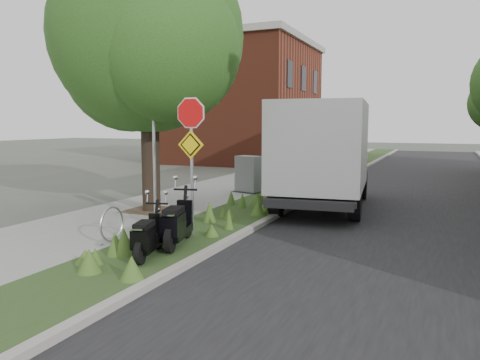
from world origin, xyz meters
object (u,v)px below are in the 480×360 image
Objects in this scene: box_truck at (324,151)px; sign_assembly at (191,138)px; scooter_far at (176,228)px; scooter_near at (147,240)px; utility_cabinet at (249,175)px.

sign_assembly is at bearing -108.76° from box_truck.
scooter_far is at bearing -103.91° from box_truck.
scooter_far reaches higher than scooter_near.
utility_cabinet is (-3.15, 1.57, -1.05)m from box_truck.
scooter_near is 8.83m from utility_cabinet.
utility_cabinet is at bearing 153.58° from box_truck.
box_truck is at bearing 76.09° from scooter_far.
utility_cabinet reaches higher than scooter_near.
scooter_near is at bearing -102.71° from box_truck.
sign_assembly is 7.04m from utility_cabinet.
scooter_far is 0.27× the size of box_truck.
scooter_far is at bearing -78.24° from utility_cabinet.
sign_assembly is at bearing 101.71° from scooter_far.
utility_cabinet is (-1.62, 7.76, 0.23)m from scooter_far.
sign_assembly reaches higher than scooter_far.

